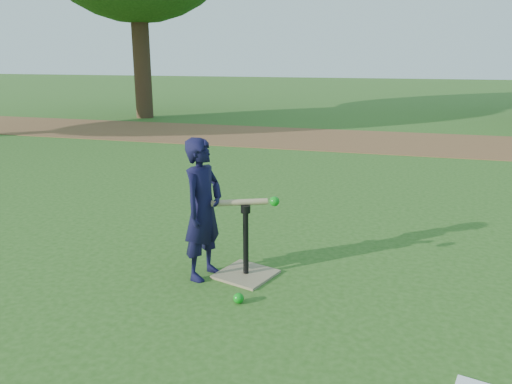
# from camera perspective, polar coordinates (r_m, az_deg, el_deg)

# --- Properties ---
(ground) EXTENTS (80.00, 80.00, 0.00)m
(ground) POSITION_cam_1_polar(r_m,az_deg,el_deg) (4.17, -5.55, -10.16)
(ground) COLOR #285116
(ground) RESTS_ON ground
(dirt_strip) EXTENTS (24.00, 3.00, 0.01)m
(dirt_strip) POSITION_cam_1_polar(r_m,az_deg,el_deg) (11.21, 8.87, 5.98)
(dirt_strip) COLOR brown
(dirt_strip) RESTS_ON ground
(child) EXTENTS (0.36, 0.48, 1.17)m
(child) POSITION_cam_1_polar(r_m,az_deg,el_deg) (4.07, -6.08, -1.96)
(child) COLOR black
(child) RESTS_ON ground
(wiffle_ball_ground) EXTENTS (0.08, 0.08, 0.08)m
(wiffle_ball_ground) POSITION_cam_1_polar(r_m,az_deg,el_deg) (3.80, -2.01, -12.04)
(wiffle_ball_ground) COLOR #0C8914
(wiffle_ball_ground) RESTS_ON ground
(batting_tee) EXTENTS (0.54, 0.54, 0.61)m
(batting_tee) POSITION_cam_1_polar(r_m,az_deg,el_deg) (4.21, -1.16, -8.14)
(batting_tee) COLOR #8D7A59
(batting_tee) RESTS_ON ground
(swing_action) EXTENTS (0.73, 0.29, 0.11)m
(swing_action) POSITION_cam_1_polar(r_m,az_deg,el_deg) (4.04, -2.31, -1.18)
(swing_action) COLOR tan
(swing_action) RESTS_ON ground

